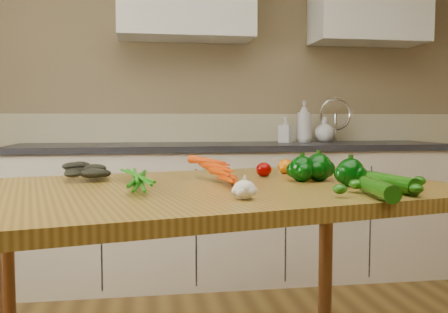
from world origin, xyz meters
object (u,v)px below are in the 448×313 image
at_px(tomato_b, 286,167).
at_px(soap_bottle_b, 286,130).
at_px(pepper_c, 350,172).
at_px(zucchini_a, 388,182).
at_px(soap_bottle_c, 324,129).
at_px(garlic_bulb, 245,190).
at_px(pepper_a, 302,169).
at_px(leafy_greens, 84,165).
at_px(pepper_b, 318,167).
at_px(tomato_a, 264,170).
at_px(table, 221,211).
at_px(zucchini_b, 378,189).
at_px(tomato_c, 307,167).
at_px(soap_bottle_a, 304,121).
at_px(carrot_bunch, 194,173).

bearing_deg(tomato_b, soap_bottle_b, 74.03).
relative_size(pepper_c, zucchini_a, 0.39).
height_order(soap_bottle_c, garlic_bulb, soap_bottle_c).
xyz_separation_m(pepper_a, zucchini_a, (0.20, -0.27, -0.02)).
relative_size(leafy_greens, garlic_bulb, 3.40).
bearing_deg(pepper_a, garlic_bulb, -128.50).
bearing_deg(pepper_b, garlic_bulb, -133.38).
distance_m(soap_bottle_b, pepper_c, 1.78).
distance_m(pepper_c, tomato_a, 0.39).
bearing_deg(table, soap_bottle_b, 54.50).
distance_m(garlic_bulb, zucchini_b, 0.39).
xyz_separation_m(tomato_a, tomato_c, (0.18, 0.01, 0.01)).
distance_m(tomato_b, tomato_c, 0.10).
height_order(tomato_a, tomato_b, tomato_b).
height_order(soap_bottle_a, soap_bottle_b, soap_bottle_a).
bearing_deg(pepper_b, soap_bottle_c, 69.00).
relative_size(garlic_bulb, pepper_c, 0.70).
relative_size(soap_bottle_a, soap_bottle_c, 1.65).
distance_m(table, soap_bottle_a, 1.92).
bearing_deg(pepper_b, zucchini_b, -85.06).
xyz_separation_m(soap_bottle_b, pepper_a, (-0.40, -1.62, -0.11)).
height_order(soap_bottle_b, leafy_greens, soap_bottle_b).
bearing_deg(zucchini_a, carrot_bunch, 156.66).
distance_m(carrot_bunch, pepper_a, 0.40).
xyz_separation_m(leafy_greens, tomato_a, (0.69, 0.00, -0.03)).
bearing_deg(garlic_bulb, tomato_a, 70.91).
relative_size(soap_bottle_a, zucchini_a, 1.21).
bearing_deg(leafy_greens, garlic_bulb, -46.30).
xyz_separation_m(pepper_c, tomato_c, (-0.04, 0.33, -0.01)).
bearing_deg(leafy_greens, tomato_c, 0.97).
bearing_deg(tomato_c, leafy_greens, -179.03).
xyz_separation_m(table, garlic_bulb, (0.02, -0.31, 0.12)).
xyz_separation_m(leafy_greens, zucchini_a, (0.99, -0.44, -0.03)).
distance_m(soap_bottle_a, tomato_b, 1.50).
relative_size(soap_bottle_a, carrot_bunch, 1.01).
bearing_deg(zucchini_b, table, 139.69).
distance_m(soap_bottle_a, soap_bottle_b, 0.16).
distance_m(leafy_greens, tomato_c, 0.87).
relative_size(soap_bottle_b, zucchini_b, 0.79).
distance_m(table, leafy_greens, 0.55).
relative_size(table, tomato_c, 23.36).
relative_size(carrot_bunch, pepper_c, 3.08).
xyz_separation_m(pepper_b, zucchini_b, (0.04, -0.41, -0.02)).
xyz_separation_m(table, pepper_b, (0.37, 0.06, 0.14)).
bearing_deg(zucchini_a, pepper_c, 119.93).
bearing_deg(pepper_b, table, -170.80).
height_order(soap_bottle_a, pepper_a, soap_bottle_a).
distance_m(soap_bottle_c, carrot_bunch, 2.00).
xyz_separation_m(soap_bottle_a, zucchini_a, (-0.35, -1.92, -0.18)).
height_order(soap_bottle_b, garlic_bulb, soap_bottle_b).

